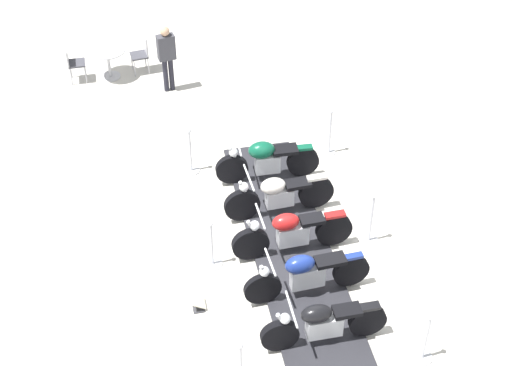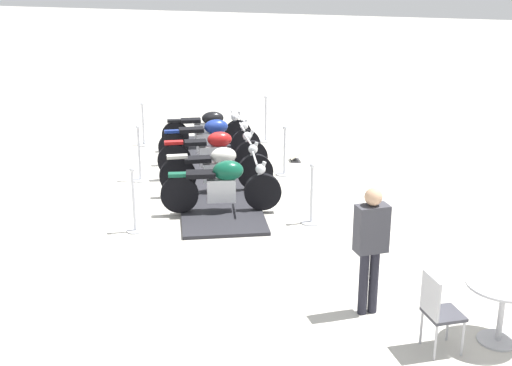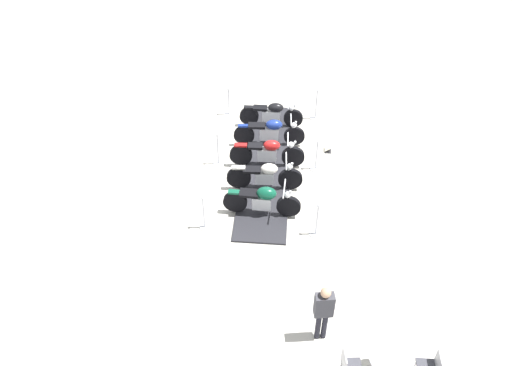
{
  "view_description": "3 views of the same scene",
  "coord_description": "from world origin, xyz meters",
  "px_view_note": "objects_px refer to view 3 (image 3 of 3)",
  "views": [
    {
      "loc": [
        -9.68,
        -1.85,
        10.09
      ],
      "look_at": [
        0.68,
        0.86,
        0.93
      ],
      "focal_mm": 53.43,
      "sensor_mm": 36.0,
      "label": 1
    },
    {
      "loc": [
        12.3,
        5.18,
        4.33
      ],
      "look_at": [
        1.9,
        1.58,
        0.65
      ],
      "focal_mm": 47.8,
      "sensor_mm": 36.0,
      "label": 2
    },
    {
      "loc": [
        10.9,
        6.2,
        10.24
      ],
      "look_at": [
        1.78,
        0.69,
        0.96
      ],
      "focal_mm": 37.26,
      "sensor_mm": 36.0,
      "label": 3
    }
  ],
  "objects_px": {
    "motorcycle_forest": "(263,200)",
    "info_placard": "(328,149)",
    "motorcycle_navy": "(270,131)",
    "stanchion_right_mid": "(316,161)",
    "stanchion_left_rear": "(229,106)",
    "stanchion_left_front": "(204,217)",
    "cafe_table": "(390,363)",
    "motorcycle_cream": "(266,175)",
    "stanchion_right_rear": "(316,110)",
    "motorcycle_maroon": "(268,152)",
    "stanchion_right_front": "(317,225)",
    "stanchion_left_mid": "(218,155)",
    "cafe_chair_across_table": "(349,365)",
    "bystander_person": "(324,309)",
    "motorcycle_black": "(272,114)"
  },
  "relations": [
    {
      "from": "stanchion_right_rear",
      "to": "motorcycle_black",
      "type": "bearing_deg",
      "value": -40.4
    },
    {
      "from": "cafe_table",
      "to": "motorcycle_forest",
      "type": "bearing_deg",
      "value": -121.54
    },
    {
      "from": "motorcycle_forest",
      "to": "motorcycle_maroon",
      "type": "bearing_deg",
      "value": 92.26
    },
    {
      "from": "stanchion_right_front",
      "to": "stanchion_left_mid",
      "type": "bearing_deg",
      "value": -106.18
    },
    {
      "from": "stanchion_left_front",
      "to": "bystander_person",
      "type": "bearing_deg",
      "value": 70.77
    },
    {
      "from": "cafe_table",
      "to": "stanchion_left_front",
      "type": "bearing_deg",
      "value": -105.76
    },
    {
      "from": "motorcycle_forest",
      "to": "stanchion_left_front",
      "type": "distance_m",
      "value": 1.64
    },
    {
      "from": "stanchion_right_front",
      "to": "stanchion_left_front",
      "type": "xyz_separation_m",
      "value": [
        1.32,
        -2.65,
        0.08
      ]
    },
    {
      "from": "motorcycle_maroon",
      "to": "stanchion_right_front",
      "type": "relative_size",
      "value": 1.92
    },
    {
      "from": "motorcycle_navy",
      "to": "stanchion_left_front",
      "type": "distance_m",
      "value": 4.07
    },
    {
      "from": "stanchion_right_mid",
      "to": "bystander_person",
      "type": "height_order",
      "value": "bystander_person"
    },
    {
      "from": "stanchion_left_rear",
      "to": "stanchion_right_mid",
      "type": "relative_size",
      "value": 0.99
    },
    {
      "from": "motorcycle_navy",
      "to": "stanchion_right_rear",
      "type": "xyz_separation_m",
      "value": [
        -2.14,
        0.55,
        -0.21
      ]
    },
    {
      "from": "stanchion_right_rear",
      "to": "cafe_table",
      "type": "relative_size",
      "value": 1.28
    },
    {
      "from": "info_placard",
      "to": "cafe_table",
      "type": "relative_size",
      "value": 0.41
    },
    {
      "from": "stanchion_left_front",
      "to": "cafe_chair_across_table",
      "type": "relative_size",
      "value": 1.17
    },
    {
      "from": "stanchion_right_mid",
      "to": "info_placard",
      "type": "xyz_separation_m",
      "value": [
        -1.01,
        -0.05,
        -0.24
      ]
    },
    {
      "from": "motorcycle_maroon",
      "to": "stanchion_left_front",
      "type": "height_order",
      "value": "stanchion_left_front"
    },
    {
      "from": "stanchion_left_mid",
      "to": "cafe_chair_across_table",
      "type": "distance_m",
      "value": 7.67
    },
    {
      "from": "stanchion_left_rear",
      "to": "bystander_person",
      "type": "distance_m",
      "value": 9.11
    },
    {
      "from": "motorcycle_maroon",
      "to": "motorcycle_forest",
      "type": "bearing_deg",
      "value": -91.82
    },
    {
      "from": "stanchion_right_front",
      "to": "stanchion_left_front",
      "type": "relative_size",
      "value": 0.96
    },
    {
      "from": "motorcycle_cream",
      "to": "motorcycle_forest",
      "type": "bearing_deg",
      "value": -92.52
    },
    {
      "from": "stanchion_left_mid",
      "to": "stanchion_right_mid",
      "type": "relative_size",
      "value": 1.1
    },
    {
      "from": "stanchion_left_front",
      "to": "motorcycle_forest",
      "type": "bearing_deg",
      "value": 138.69
    },
    {
      "from": "motorcycle_forest",
      "to": "info_placard",
      "type": "bearing_deg",
      "value": 60.82
    },
    {
      "from": "motorcycle_maroon",
      "to": "stanchion_left_rear",
      "type": "height_order",
      "value": "motorcycle_maroon"
    },
    {
      "from": "motorcycle_navy",
      "to": "stanchion_right_mid",
      "type": "bearing_deg",
      "value": -39.18
    },
    {
      "from": "stanchion_right_rear",
      "to": "stanchion_right_front",
      "type": "bearing_deg",
      "value": 26.44
    },
    {
      "from": "stanchion_right_front",
      "to": "info_placard",
      "type": "bearing_deg",
      "value": -159.89
    },
    {
      "from": "motorcycle_forest",
      "to": "motorcycle_cream",
      "type": "relative_size",
      "value": 1.01
    },
    {
      "from": "stanchion_left_rear",
      "to": "bystander_person",
      "type": "relative_size",
      "value": 0.62
    },
    {
      "from": "stanchion_right_front",
      "to": "cafe_table",
      "type": "distance_m",
      "value": 4.23
    },
    {
      "from": "stanchion_left_mid",
      "to": "cafe_table",
      "type": "height_order",
      "value": "stanchion_left_mid"
    },
    {
      "from": "stanchion_right_front",
      "to": "cafe_table",
      "type": "height_order",
      "value": "stanchion_right_front"
    },
    {
      "from": "motorcycle_cream",
      "to": "motorcycle_maroon",
      "type": "distance_m",
      "value": 1.05
    },
    {
      "from": "stanchion_right_mid",
      "to": "bystander_person",
      "type": "relative_size",
      "value": 0.62
    },
    {
      "from": "motorcycle_forest",
      "to": "stanchion_right_front",
      "type": "bearing_deg",
      "value": -20.91
    },
    {
      "from": "stanchion_left_rear",
      "to": "stanchion_left_front",
      "type": "distance_m",
      "value": 5.45
    },
    {
      "from": "motorcycle_cream",
      "to": "stanchion_right_rear",
      "type": "distance_m",
      "value": 4.05
    },
    {
      "from": "stanchion_left_front",
      "to": "bystander_person",
      "type": "xyz_separation_m",
      "value": [
        1.43,
        4.11,
        0.61
      ]
    },
    {
      "from": "motorcycle_black",
      "to": "stanchion_right_front",
      "type": "relative_size",
      "value": 1.81
    },
    {
      "from": "cafe_chair_across_table",
      "to": "stanchion_left_mid",
      "type": "bearing_deg",
      "value": 110.99
    },
    {
      "from": "stanchion_left_rear",
      "to": "cafe_chair_across_table",
      "type": "bearing_deg",
      "value": 46.96
    },
    {
      "from": "stanchion_right_front",
      "to": "info_placard",
      "type": "distance_m",
      "value": 3.68
    },
    {
      "from": "stanchion_right_rear",
      "to": "stanchion_left_rear",
      "type": "height_order",
      "value": "stanchion_right_rear"
    },
    {
      "from": "motorcycle_cream",
      "to": "info_placard",
      "type": "relative_size",
      "value": 5.34
    },
    {
      "from": "info_placard",
      "to": "cafe_chair_across_table",
      "type": "distance_m",
      "value": 7.74
    },
    {
      "from": "stanchion_left_front",
      "to": "info_placard",
      "type": "distance_m",
      "value": 4.98
    },
    {
      "from": "stanchion_right_rear",
      "to": "motorcycle_maroon",
      "type": "bearing_deg",
      "value": -1.6
    }
  ]
}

